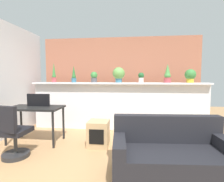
{
  "coord_description": "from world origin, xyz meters",
  "views": [
    {
      "loc": [
        0.35,
        -2.38,
        1.36
      ],
      "look_at": [
        -0.07,
        1.27,
        1.07
      ],
      "focal_mm": 27.38,
      "sensor_mm": 36.0,
      "label": 1
    }
  ],
  "objects_px": {
    "potted_plant_3": "(119,74)",
    "potted_plant_5": "(168,75)",
    "potted_plant_6": "(190,75)",
    "desk": "(35,111)",
    "side_cube_shelf": "(98,133)",
    "potted_plant_4": "(141,77)",
    "office_chair": "(12,136)",
    "potted_plant_2": "(94,77)",
    "tv_monitor": "(38,100)",
    "potted_plant_0": "(54,74)",
    "potted_plant_1": "(74,76)",
    "couch": "(171,157)"
  },
  "relations": [
    {
      "from": "desk",
      "to": "potted_plant_4",
      "type": "bearing_deg",
      "value": 24.28
    },
    {
      "from": "potted_plant_3",
      "to": "potted_plant_4",
      "type": "xyz_separation_m",
      "value": [
        0.56,
        -0.05,
        -0.08
      ]
    },
    {
      "from": "potted_plant_2",
      "to": "desk",
      "type": "height_order",
      "value": "potted_plant_2"
    },
    {
      "from": "potted_plant_2",
      "to": "side_cube_shelf",
      "type": "relative_size",
      "value": 0.56
    },
    {
      "from": "potted_plant_0",
      "to": "desk",
      "type": "bearing_deg",
      "value": -86.63
    },
    {
      "from": "potted_plant_6",
      "to": "potted_plant_3",
      "type": "bearing_deg",
      "value": 178.7
    },
    {
      "from": "potted_plant_4",
      "to": "office_chair",
      "type": "distance_m",
      "value": 2.97
    },
    {
      "from": "potted_plant_4",
      "to": "potted_plant_1",
      "type": "bearing_deg",
      "value": 179.65
    },
    {
      "from": "potted_plant_2",
      "to": "potted_plant_5",
      "type": "height_order",
      "value": "potted_plant_5"
    },
    {
      "from": "office_chair",
      "to": "desk",
      "type": "bearing_deg",
      "value": 91.67
    },
    {
      "from": "potted_plant_2",
      "to": "potted_plant_3",
      "type": "height_order",
      "value": "potted_plant_3"
    },
    {
      "from": "desk",
      "to": "side_cube_shelf",
      "type": "bearing_deg",
      "value": -2.12
    },
    {
      "from": "potted_plant_6",
      "to": "office_chair",
      "type": "xyz_separation_m",
      "value": [
        -3.37,
        -1.75,
        -1.02
      ]
    },
    {
      "from": "tv_monitor",
      "to": "potted_plant_4",
      "type": "bearing_deg",
      "value": 22.82
    },
    {
      "from": "potted_plant_5",
      "to": "desk",
      "type": "xyz_separation_m",
      "value": [
        -2.86,
        -1.01,
        -0.76
      ]
    },
    {
      "from": "office_chair",
      "to": "potted_plant_1",
      "type": "bearing_deg",
      "value": 74.94
    },
    {
      "from": "tv_monitor",
      "to": "potted_plant_3",
      "type": "bearing_deg",
      "value": 30.79
    },
    {
      "from": "potted_plant_6",
      "to": "side_cube_shelf",
      "type": "bearing_deg",
      "value": -152.6
    },
    {
      "from": "office_chair",
      "to": "potted_plant_3",
      "type": "bearing_deg",
      "value": 47.48
    },
    {
      "from": "desk",
      "to": "side_cube_shelf",
      "type": "relative_size",
      "value": 2.2
    },
    {
      "from": "potted_plant_3",
      "to": "tv_monitor",
      "type": "relative_size",
      "value": 0.78
    },
    {
      "from": "potted_plant_4",
      "to": "desk",
      "type": "xyz_separation_m",
      "value": [
        -2.22,
        -1.0,
        -0.7
      ]
    },
    {
      "from": "potted_plant_3",
      "to": "tv_monitor",
      "type": "xyz_separation_m",
      "value": [
        -1.63,
        -0.97,
        -0.56
      ]
    },
    {
      "from": "potted_plant_1",
      "to": "tv_monitor",
      "type": "relative_size",
      "value": 0.88
    },
    {
      "from": "potted_plant_4",
      "to": "potted_plant_6",
      "type": "bearing_deg",
      "value": 0.44
    },
    {
      "from": "office_chair",
      "to": "couch",
      "type": "distance_m",
      "value": 2.52
    },
    {
      "from": "potted_plant_4",
      "to": "tv_monitor",
      "type": "relative_size",
      "value": 0.51
    },
    {
      "from": "potted_plant_3",
      "to": "potted_plant_6",
      "type": "relative_size",
      "value": 1.18
    },
    {
      "from": "desk",
      "to": "potted_plant_1",
      "type": "bearing_deg",
      "value": 64.1
    },
    {
      "from": "potted_plant_0",
      "to": "potted_plant_2",
      "type": "height_order",
      "value": "potted_plant_0"
    },
    {
      "from": "potted_plant_0",
      "to": "side_cube_shelf",
      "type": "bearing_deg",
      "value": -37.68
    },
    {
      "from": "potted_plant_0",
      "to": "tv_monitor",
      "type": "height_order",
      "value": "potted_plant_0"
    },
    {
      "from": "potted_plant_0",
      "to": "tv_monitor",
      "type": "xyz_separation_m",
      "value": [
        0.09,
        -0.96,
        -0.56
      ]
    },
    {
      "from": "potted_plant_6",
      "to": "desk",
      "type": "height_order",
      "value": "potted_plant_6"
    },
    {
      "from": "potted_plant_5",
      "to": "potted_plant_6",
      "type": "bearing_deg",
      "value": 0.04
    },
    {
      "from": "potted_plant_4",
      "to": "couch",
      "type": "height_order",
      "value": "potted_plant_4"
    },
    {
      "from": "potted_plant_1",
      "to": "office_chair",
      "type": "distance_m",
      "value": 2.08
    },
    {
      "from": "potted_plant_0",
      "to": "potted_plant_1",
      "type": "relative_size",
      "value": 1.19
    },
    {
      "from": "potted_plant_3",
      "to": "potted_plant_5",
      "type": "height_order",
      "value": "potted_plant_5"
    },
    {
      "from": "potted_plant_2",
      "to": "couch",
      "type": "xyz_separation_m",
      "value": [
        1.52,
        -2.06,
        -1.09
      ]
    },
    {
      "from": "potted_plant_1",
      "to": "potted_plant_2",
      "type": "distance_m",
      "value": 0.53
    },
    {
      "from": "potted_plant_3",
      "to": "desk",
      "type": "bearing_deg",
      "value": -147.66
    },
    {
      "from": "desk",
      "to": "potted_plant_3",
      "type": "bearing_deg",
      "value": 32.34
    },
    {
      "from": "potted_plant_2",
      "to": "office_chair",
      "type": "xyz_separation_m",
      "value": [
        -0.99,
        -1.81,
        -0.99
      ]
    },
    {
      "from": "side_cube_shelf",
      "to": "couch",
      "type": "bearing_deg",
      "value": -38.41
    },
    {
      "from": "potted_plant_3",
      "to": "potted_plant_0",
      "type": "bearing_deg",
      "value": -179.53
    },
    {
      "from": "potted_plant_3",
      "to": "side_cube_shelf",
      "type": "height_order",
      "value": "potted_plant_3"
    },
    {
      "from": "potted_plant_0",
      "to": "potted_plant_4",
      "type": "xyz_separation_m",
      "value": [
        2.28,
        -0.03,
        -0.08
      ]
    },
    {
      "from": "potted_plant_3",
      "to": "side_cube_shelf",
      "type": "xyz_separation_m",
      "value": [
        -0.31,
        -1.1,
        -1.2
      ]
    },
    {
      "from": "potted_plant_3",
      "to": "potted_plant_5",
      "type": "bearing_deg",
      "value": -1.9
    }
  ]
}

